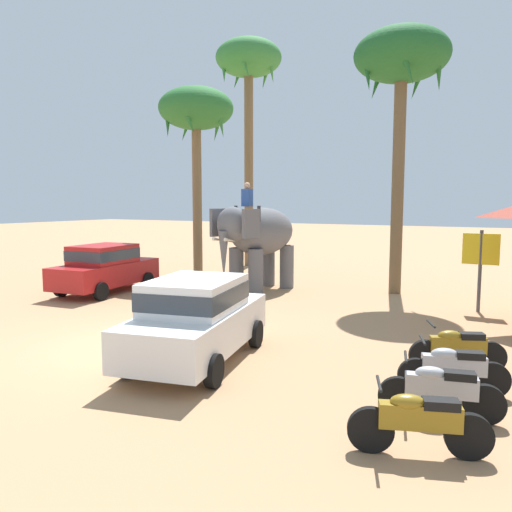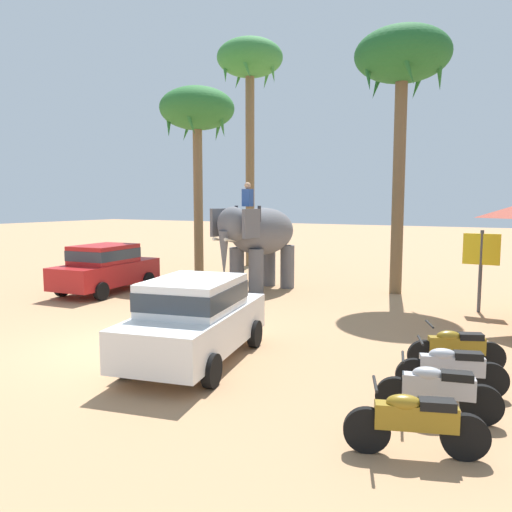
# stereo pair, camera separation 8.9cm
# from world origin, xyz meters

# --- Properties ---
(ground_plane) EXTENTS (120.00, 120.00, 0.00)m
(ground_plane) POSITION_xyz_m (0.00, 0.00, 0.00)
(ground_plane) COLOR tan
(car_sedan_foreground) EXTENTS (2.51, 4.36, 1.70)m
(car_sedan_foreground) POSITION_xyz_m (1.90, -0.14, 0.93)
(car_sedan_foreground) COLOR white
(car_sedan_foreground) RESTS_ON ground
(car_parked_far_side) EXTENTS (2.15, 4.23, 1.70)m
(car_parked_far_side) POSITION_xyz_m (-5.46, 4.67, 0.93)
(car_parked_far_side) COLOR red
(car_parked_far_side) RESTS_ON ground
(elephant_with_mahout) EXTENTS (2.16, 3.99, 3.88)m
(elephant_with_mahout) POSITION_xyz_m (-0.85, 7.55, 1.99)
(elephant_with_mahout) COLOR slate
(elephant_with_mahout) RESTS_ON ground
(motorcycle_nearest_camera) EXTENTS (1.73, 0.78, 0.94)m
(motorcycle_nearest_camera) POSITION_xyz_m (6.57, -1.90, 0.46)
(motorcycle_nearest_camera) COLOR black
(motorcycle_nearest_camera) RESTS_ON ground
(motorcycle_second_in_row) EXTENTS (1.77, 0.65, 0.94)m
(motorcycle_second_in_row) POSITION_xyz_m (6.64, -0.67, 0.46)
(motorcycle_second_in_row) COLOR black
(motorcycle_second_in_row) RESTS_ON ground
(motorcycle_mid_row) EXTENTS (1.74, 0.77, 0.94)m
(motorcycle_mid_row) POSITION_xyz_m (6.68, 0.44, 0.46)
(motorcycle_mid_row) COLOR black
(motorcycle_mid_row) RESTS_ON ground
(motorcycle_fourth_in_row) EXTENTS (1.69, 0.87, 0.94)m
(motorcycle_fourth_in_row) POSITION_xyz_m (6.59, 1.71, 0.46)
(motorcycle_fourth_in_row) COLOR black
(motorcycle_fourth_in_row) RESTS_ON ground
(palm_tree_behind_elephant) EXTENTS (3.20, 3.20, 9.03)m
(palm_tree_behind_elephant) POSITION_xyz_m (3.61, 9.46, 7.83)
(palm_tree_behind_elephant) COLOR brown
(palm_tree_behind_elephant) RESTS_ON ground
(palm_tree_near_hut) EXTENTS (3.20, 3.20, 11.05)m
(palm_tree_near_hut) POSITION_xyz_m (-4.66, 13.66, 9.66)
(palm_tree_near_hut) COLOR brown
(palm_tree_near_hut) RESTS_ON ground
(palm_tree_left_of_road) EXTENTS (3.20, 3.20, 8.08)m
(palm_tree_left_of_road) POSITION_xyz_m (-5.07, 9.80, 6.95)
(palm_tree_left_of_road) COLOR brown
(palm_tree_left_of_road) RESTS_ON ground
(signboard_yellow) EXTENTS (1.00, 0.10, 2.40)m
(signboard_yellow) POSITION_xyz_m (6.48, 7.59, 1.69)
(signboard_yellow) COLOR #4C4C51
(signboard_yellow) RESTS_ON ground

